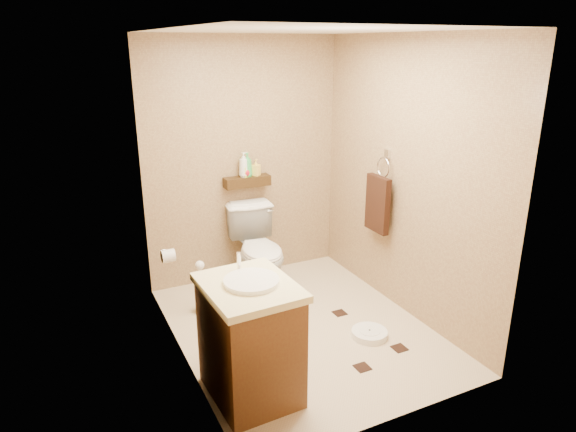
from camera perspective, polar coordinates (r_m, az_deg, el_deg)
ground at (r=4.49m, az=1.44°, el=-12.38°), size 2.50×2.50×0.00m
wall_back at (r=5.11m, az=-4.94°, el=6.01°), size 2.00×0.04×2.40m
wall_front at (r=3.01m, az=12.65°, el=-3.51°), size 2.00×0.04×2.40m
wall_left at (r=3.67m, az=-12.41°, el=0.54°), size 0.04×2.50×2.40m
wall_right at (r=4.54m, az=12.88°, el=3.99°), size 0.04×2.50×2.40m
ceiling at (r=3.85m, az=1.75°, el=19.95°), size 2.00×2.50×0.02m
wall_shelf at (r=5.08m, az=-4.56°, el=3.85°), size 0.46×0.14×0.10m
floor_accents at (r=4.46m, az=2.18°, el=-12.56°), size 1.29×1.38×0.01m
toilet at (r=4.97m, az=-3.22°, el=-3.90°), size 0.54×0.85×0.82m
vanity at (r=3.55m, az=-4.23°, el=-13.43°), size 0.59×0.71×0.97m
bathroom_scale at (r=4.41m, az=9.03°, el=-12.77°), size 0.33×0.33×0.06m
toilet_brush at (r=4.71m, az=-9.60°, el=-8.59°), size 0.12×0.12×0.50m
towel_ring at (r=4.74m, az=9.98°, el=1.62°), size 0.12×0.30×0.76m
toilet_paper at (r=4.48m, az=-13.19°, el=-4.32°), size 0.12×0.11×0.12m
bottle_a at (r=5.03m, az=-4.95°, el=5.71°), size 0.11×0.11×0.24m
bottle_b at (r=5.04m, az=-4.83°, el=5.22°), size 0.10×0.10×0.15m
bottle_c at (r=5.05m, az=-4.74°, el=5.11°), size 0.11×0.11×0.13m
bottle_d at (r=5.04m, az=-4.53°, el=5.71°), size 0.09×0.09×0.24m
bottle_e at (r=5.08m, az=-3.59°, el=5.40°), size 0.10×0.10×0.16m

